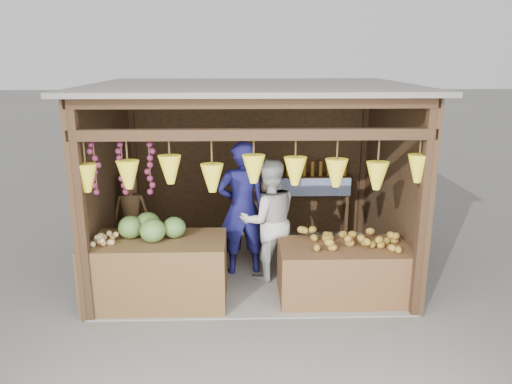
# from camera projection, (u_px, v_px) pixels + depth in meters

# --- Properties ---
(ground) EXTENTS (80.00, 80.00, 0.00)m
(ground) POSITION_uv_depth(u_px,v_px,m) (251.00, 268.00, 7.36)
(ground) COLOR #514F49
(ground) RESTS_ON ground
(stall_structure) EXTENTS (4.30, 3.30, 2.66)m
(stall_structure) POSITION_uv_depth(u_px,v_px,m) (249.00, 157.00, 6.88)
(stall_structure) COLOR slate
(stall_structure) RESTS_ON ground
(back_shelf) EXTENTS (1.25, 0.32, 1.32)m
(back_shelf) POSITION_uv_depth(u_px,v_px,m) (312.00, 188.00, 8.40)
(back_shelf) COLOR #382314
(back_shelf) RESTS_ON ground
(counter_left) EXTENTS (1.72, 0.85, 0.85)m
(counter_left) POSITION_uv_depth(u_px,v_px,m) (157.00, 272.00, 6.21)
(counter_left) COLOR #4A3218
(counter_left) RESTS_ON ground
(counter_right) EXTENTS (1.67, 0.85, 0.70)m
(counter_right) POSITION_uv_depth(u_px,v_px,m) (345.00, 272.00, 6.37)
(counter_right) COLOR #52311B
(counter_right) RESTS_ON ground
(stool) EXTENTS (0.35, 0.35, 0.33)m
(stool) POSITION_uv_depth(u_px,v_px,m) (134.00, 255.00, 7.40)
(stool) COLOR black
(stool) RESTS_ON ground
(man_standing) EXTENTS (0.77, 0.57, 1.92)m
(man_standing) POSITION_uv_depth(u_px,v_px,m) (242.00, 209.00, 6.94)
(man_standing) COLOR #161551
(man_standing) RESTS_ON ground
(woman_standing) EXTENTS (0.94, 0.80, 1.70)m
(woman_standing) POSITION_uv_depth(u_px,v_px,m) (269.00, 220.00, 6.80)
(woman_standing) COLOR beige
(woman_standing) RESTS_ON ground
(vendor_seated) EXTENTS (0.52, 0.34, 1.05)m
(vendor_seated) POSITION_uv_depth(u_px,v_px,m) (131.00, 211.00, 7.22)
(vendor_seated) COLOR brown
(vendor_seated) RESTS_ON stool
(melon_pile) EXTENTS (1.00, 0.50, 0.32)m
(melon_pile) POSITION_uv_depth(u_px,v_px,m) (149.00, 226.00, 6.12)
(melon_pile) COLOR #224913
(melon_pile) RESTS_ON counter_left
(tanfruit_pile) EXTENTS (0.34, 0.40, 0.13)m
(tanfruit_pile) POSITION_uv_depth(u_px,v_px,m) (106.00, 238.00, 5.98)
(tanfruit_pile) COLOR tan
(tanfruit_pile) RESTS_ON counter_left
(mango_pile) EXTENTS (1.40, 0.64, 0.22)m
(mango_pile) POSITION_uv_depth(u_px,v_px,m) (351.00, 237.00, 6.27)
(mango_pile) COLOR #B95418
(mango_pile) RESTS_ON counter_right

